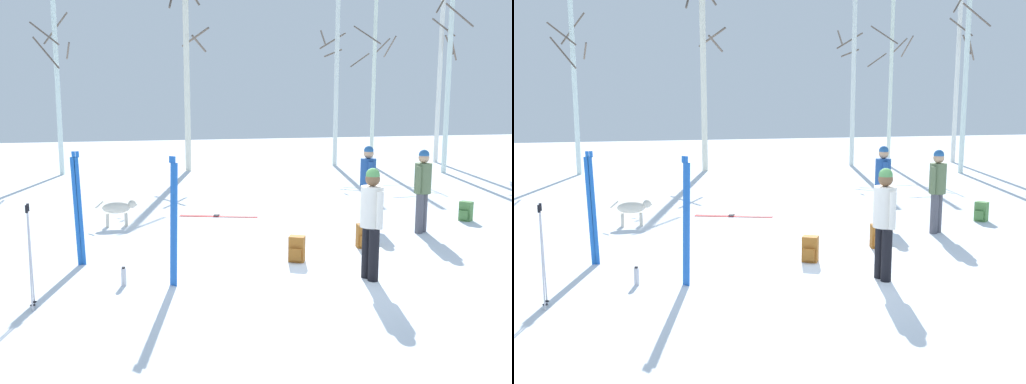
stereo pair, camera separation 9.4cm
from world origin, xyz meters
The scene contains 19 objects.
ground_plane centered at (0.00, 0.00, 0.00)m, with size 60.00×60.00×0.00m, color white.
person_0 centered at (3.14, 2.19, 0.98)m, with size 0.44×0.35×1.72m.
person_1 centered at (2.44, 3.31, 0.98)m, with size 0.34×0.51×1.72m.
person_2 centered at (0.77, -0.42, 0.98)m, with size 0.34×0.52×1.72m.
dog centered at (-2.91, 4.29, 0.39)m, with size 0.90×0.23×0.57m.
ski_pair_planted_0 centered at (-2.16, -0.03, 0.96)m, with size 0.14×0.17×1.93m.
ski_pair_planted_2 centered at (-3.57, 1.43, 0.94)m, with size 0.18×0.02×1.90m.
ski_pair_lying_0 centered at (-0.63, 4.79, 0.01)m, with size 1.79×0.76×0.05m.
ski_poles_1 centered at (-4.07, -0.51, 0.75)m, with size 0.07×0.22×1.40m.
backpack_0 centered at (1.48, 1.35, 0.21)m, with size 0.29×0.31×0.44m.
backpack_1 centered at (4.71, 2.97, 0.21)m, with size 0.34×0.34×0.44m.
backpack_2 centered at (-0.02, 0.76, 0.21)m, with size 0.32×0.34×0.44m.
water_bottle_0 centered at (-2.89, 0.18, 0.14)m, with size 0.08×0.08×0.28m.
birch_tree_1 centered at (-4.81, 13.51, 3.29)m, with size 1.32×1.32×6.28m.
birch_tree_2 centered at (-0.20, 13.51, 3.78)m, with size 1.56×1.67×7.16m.
birch_tree_3 centered at (5.86, 13.83, 3.47)m, with size 1.28×1.17×6.75m.
birch_tree_4 centered at (7.37, 13.53, 3.53)m, with size 1.68×1.83×6.81m.
birch_tree_5 centered at (8.94, 10.64, 3.98)m, with size 1.12×1.17×7.74m.
birch_tree_6 centered at (10.62, 13.92, 3.71)m, with size 1.44×0.89×7.16m.
Camera 2 is at (-2.87, -8.21, 2.73)m, focal length 40.18 mm.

